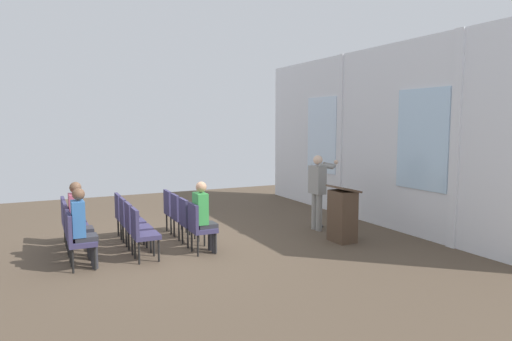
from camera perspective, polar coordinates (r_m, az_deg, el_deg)
The scene contains 20 objects.
ground_plane at distance 9.36m, azimuth -11.85°, elevation -9.10°, with size 13.26×13.26×0.00m, color brown.
rear_partition at distance 11.37m, azimuth 13.77°, elevation 4.18°, with size 9.16×0.14×4.17m.
speaker at distance 10.29m, azimuth 7.76°, elevation -2.03°, with size 0.50×0.69×1.70m.
mic_stand at distance 10.71m, azimuth 7.71°, elevation -5.25°, with size 0.28×0.28×1.55m.
lectern at distance 9.44m, azimuth 10.81°, elevation -5.49°, with size 0.60×0.48×1.16m.
chair_r0_c0 at distance 10.21m, azimuth -10.43°, elevation -4.71°, with size 0.46×0.44×0.94m.
chair_r0_c1 at distance 9.64m, azimuth -9.47°, elevation -5.33°, with size 0.46×0.44×0.94m.
chair_r0_c2 at distance 9.08m, azimuth -8.38°, elevation -6.03°, with size 0.46×0.44×0.94m.
chair_r0_c3 at distance 8.52m, azimuth -7.15°, elevation -6.82°, with size 0.46×0.44×0.94m.
audience_r0_c3 at distance 8.50m, azimuth -6.65°, elevation -5.39°, with size 0.36×0.39×1.34m.
chair_r1_c0 at distance 9.99m, azimuth -16.30°, elevation -5.10°, with size 0.46×0.44×0.94m.
chair_r1_c1 at distance 9.41m, azimuth -15.68°, elevation -5.77°, with size 0.46×0.44×0.94m.
chair_r1_c2 at distance 8.83m, azimuth -14.98°, elevation -6.52°, with size 0.46×0.44×0.94m.
chair_r1_c3 at distance 8.25m, azimuth -14.17°, elevation -7.38°, with size 0.46×0.44×0.94m.
chair_r2_c0 at distance 9.88m, azimuth -22.38°, elevation -5.44°, with size 0.46×0.44×0.94m.
chair_r2_c1 at distance 9.29m, azimuth -22.14°, elevation -6.15°, with size 0.46×0.44×0.94m.
chair_r2_c2 at distance 8.70m, azimuth -21.87°, elevation -6.94°, with size 0.46×0.44×0.94m.
audience_r2_c2 at distance 8.66m, azimuth -21.41°, elevation -5.42°, with size 0.36×0.39×1.39m.
chair_r2_c3 at distance 8.11m, azimuth -21.56°, elevation -7.86°, with size 0.46×0.44×0.94m.
audience_r2_c3 at distance 8.07m, azimuth -21.05°, elevation -6.33°, with size 0.36×0.39×1.36m.
Camera 1 is at (8.77, -2.15, 2.43)m, focal length 31.83 mm.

